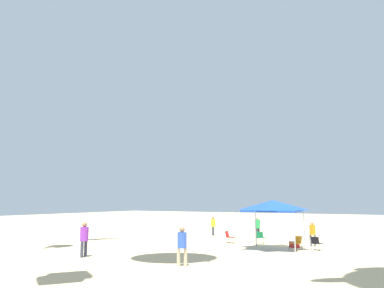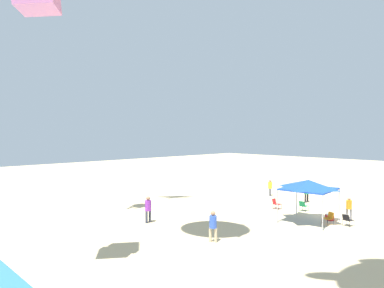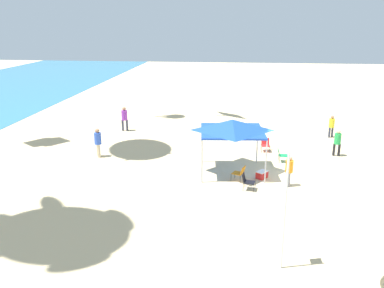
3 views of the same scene
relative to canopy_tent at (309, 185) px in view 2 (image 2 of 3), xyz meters
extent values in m
cube|color=#D6BC8C|center=(-0.69, -3.17, -2.67)|extent=(120.00, 120.00, 0.10)
cylinder|color=#B7B7BC|center=(-1.41, -1.77, -1.48)|extent=(0.07, 0.07, 2.29)
cylinder|color=#B7B7BC|center=(1.71, -1.48, -1.48)|extent=(0.07, 0.07, 2.29)
cylinder|color=#B7B7BC|center=(-1.71, 1.48, -1.48)|extent=(0.07, 0.07, 2.29)
cylinder|color=#B7B7BC|center=(1.41, 1.77, -1.48)|extent=(0.07, 0.07, 2.29)
cube|color=blue|center=(0.00, 0.00, -0.29)|extent=(3.50, 3.61, 0.10)
pyramid|color=blue|center=(0.00, 0.00, 0.06)|extent=(3.43, 3.54, 0.59)
cylinder|color=black|center=(3.55, -1.87, -2.42)|extent=(0.02, 0.02, 0.40)
cylinder|color=black|center=(3.56, -2.39, -2.42)|extent=(0.02, 0.02, 0.40)
cylinder|color=black|center=(4.07, -1.86, -2.42)|extent=(0.02, 0.02, 0.40)
cylinder|color=black|center=(4.08, -2.37, -2.42)|extent=(0.02, 0.02, 0.40)
cube|color=red|center=(3.81, -2.12, -2.22)|extent=(0.54, 0.54, 0.03)
cube|color=red|center=(4.10, -2.11, -2.01)|extent=(0.15, 0.50, 0.41)
cylinder|color=black|center=(-2.67, -1.16, -2.42)|extent=(0.02, 0.02, 0.40)
cylinder|color=black|center=(-2.16, -1.25, -2.42)|extent=(0.02, 0.02, 0.40)
cylinder|color=black|center=(-2.58, -0.65, -2.42)|extent=(0.02, 0.02, 0.40)
cylinder|color=black|center=(-2.07, -0.74, -2.42)|extent=(0.02, 0.02, 0.40)
cube|color=black|center=(-2.37, -0.95, -2.22)|extent=(0.60, 0.60, 0.03)
cube|color=black|center=(-2.32, -0.67, -2.01)|extent=(0.51, 0.22, 0.41)
cylinder|color=black|center=(1.69, -3.32, -2.42)|extent=(0.02, 0.02, 0.40)
cylinder|color=black|center=(2.21, -3.31, -2.42)|extent=(0.02, 0.02, 0.40)
cylinder|color=black|center=(1.69, -2.80, -2.42)|extent=(0.02, 0.02, 0.40)
cylinder|color=black|center=(2.21, -2.79, -2.42)|extent=(0.02, 0.02, 0.40)
cube|color=#198C4C|center=(1.95, -3.05, -2.22)|extent=(0.52, 0.52, 0.03)
cube|color=#198C4C|center=(1.95, -2.76, -2.01)|extent=(0.50, 0.14, 0.41)
cylinder|color=black|center=(-0.87, -0.22, -2.42)|extent=(0.02, 0.02, 0.40)
cylinder|color=black|center=(-1.36, -0.02, -2.42)|extent=(0.02, 0.02, 0.40)
cylinder|color=black|center=(-1.07, -0.70, -2.42)|extent=(0.02, 0.02, 0.40)
cylinder|color=black|center=(-1.55, -0.51, -2.42)|extent=(0.02, 0.02, 0.40)
cube|color=orange|center=(-1.21, -0.36, -2.22)|extent=(0.68, 0.68, 0.03)
cube|color=orange|center=(-1.32, -0.63, -2.01)|extent=(0.51, 0.31, 0.41)
cube|color=red|center=(-0.78, -1.65, -2.44)|extent=(0.72, 0.69, 0.36)
cube|color=white|center=(-0.78, -1.65, -2.24)|extent=(0.74, 0.71, 0.04)
cylinder|color=slate|center=(-1.50, -2.92, -2.26)|extent=(0.14, 0.14, 0.73)
cylinder|color=slate|center=(-1.79, -2.93, -2.26)|extent=(0.14, 0.14, 0.73)
cylinder|color=orange|center=(-1.65, -2.92, -1.57)|extent=(0.38, 0.38, 0.64)
sphere|color=tan|center=(-1.65, -2.92, -1.13)|extent=(0.24, 0.24, 0.24)
cylinder|color=#C6B28C|center=(1.80, 8.21, -2.22)|extent=(0.16, 0.16, 0.81)
cylinder|color=#C6B28C|center=(1.52, 8.06, -2.22)|extent=(0.16, 0.16, 0.81)
cylinder|color=blue|center=(1.66, 8.14, -1.46)|extent=(0.42, 0.42, 0.71)
sphere|color=#A87A56|center=(1.66, 8.14, -0.97)|extent=(0.27, 0.27, 0.27)
cylinder|color=black|center=(3.43, -6.57, -2.24)|extent=(0.15, 0.15, 0.77)
cylinder|color=black|center=(3.49, -6.28, -2.24)|extent=(0.15, 0.15, 0.77)
cylinder|color=green|center=(3.46, -6.43, -1.53)|extent=(0.40, 0.40, 0.67)
sphere|color=beige|center=(3.46, -6.43, -1.07)|extent=(0.25, 0.25, 0.25)
cylinder|color=#33384C|center=(7.57, -6.86, -2.26)|extent=(0.14, 0.14, 0.73)
cylinder|color=#33384C|center=(7.73, -7.09, -2.26)|extent=(0.14, 0.14, 0.73)
cylinder|color=yellow|center=(7.65, -6.98, -1.58)|extent=(0.38, 0.38, 0.63)
sphere|color=#A87A56|center=(7.65, -6.98, -1.15)|extent=(0.24, 0.24, 0.24)
cylinder|color=#33384C|center=(7.75, 7.99, -2.21)|extent=(0.16, 0.16, 0.84)
cylinder|color=#33384C|center=(7.71, 8.32, -2.21)|extent=(0.16, 0.16, 0.84)
cylinder|color=purple|center=(7.73, 8.16, -1.42)|extent=(0.44, 0.44, 0.73)
sphere|color=#A87A56|center=(7.73, 8.16, -0.92)|extent=(0.27, 0.27, 0.27)
camera|label=1|loc=(-8.32, 24.81, 0.42)|focal=38.57mm
camera|label=2|loc=(-11.57, 22.77, 3.59)|focal=32.49mm
camera|label=3|loc=(-20.90, -0.16, 5.45)|focal=37.49mm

